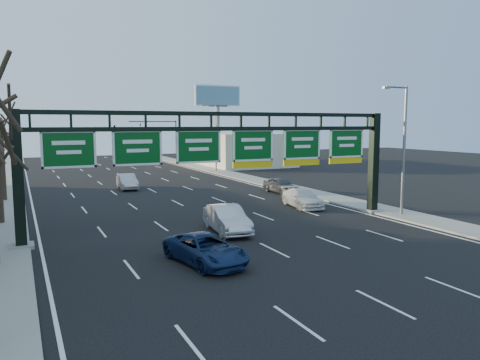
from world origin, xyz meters
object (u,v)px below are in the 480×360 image
car_blue_suv (206,249)px  car_white_wagon (302,198)px  sign_gantry (229,153)px  car_silver_sedan (227,219)px

car_blue_suv → car_white_wagon: bearing=30.4°
sign_gantry → car_silver_sedan: size_ratio=5.06×
car_blue_suv → car_silver_sedan: 6.37m
car_silver_sedan → car_white_wagon: size_ratio=1.01×
car_white_wagon → car_silver_sedan: bearing=-141.2°
sign_gantry → car_blue_suv: 8.77m
sign_gantry → car_silver_sedan: (-0.71, -1.28, -3.83)m
car_blue_suv → sign_gantry: bearing=47.3°
car_silver_sedan → car_white_wagon: bearing=36.5°
sign_gantry → car_blue_suv: bearing=-122.1°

